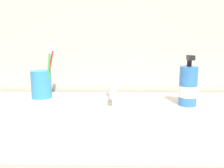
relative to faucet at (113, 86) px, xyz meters
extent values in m
cube|color=beige|center=(-0.02, 0.18, 0.32)|extent=(2.42, 0.04, 2.40)
cube|color=#BCB7AD|center=(-0.02, -0.17, -0.07)|extent=(1.22, 0.62, 0.04)
ellipsoid|color=white|center=(0.00, -0.18, -0.11)|extent=(0.34, 0.34, 0.11)
torus|color=white|center=(0.00, -0.18, -0.05)|extent=(0.40, 0.40, 0.02)
cylinder|color=#595B60|center=(0.00, -0.18, -0.16)|extent=(0.03, 0.03, 0.01)
cylinder|color=silver|center=(0.00, 0.02, 0.00)|extent=(0.02, 0.02, 0.11)
cylinder|color=silver|center=(0.00, -0.04, 0.00)|extent=(0.02, 0.13, 0.04)
cylinder|color=silver|center=(0.00, 0.04, 0.06)|extent=(0.01, 0.05, 0.01)
cylinder|color=#338CCC|center=(-0.28, 0.04, 0.00)|extent=(0.08, 0.08, 0.11)
cylinder|color=red|center=(-0.24, 0.03, 0.05)|extent=(0.05, 0.02, 0.19)
cube|color=white|center=(-0.22, 0.02, 0.14)|extent=(0.02, 0.01, 0.03)
cylinder|color=green|center=(-0.24, 0.02, 0.04)|extent=(0.04, 0.03, 0.18)
cube|color=white|center=(-0.23, 0.01, 0.13)|extent=(0.02, 0.02, 0.03)
cylinder|color=#3372BF|center=(0.26, -0.06, 0.01)|extent=(0.06, 0.06, 0.14)
cylinder|color=black|center=(0.26, -0.06, 0.09)|extent=(0.02, 0.02, 0.02)
cube|color=black|center=(0.26, -0.07, 0.11)|extent=(0.02, 0.04, 0.02)
cylinder|color=white|center=(0.26, -0.06, -0.01)|extent=(0.06, 0.06, 0.04)
camera|label=1|loc=(0.02, -0.90, 0.17)|focal=39.93mm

